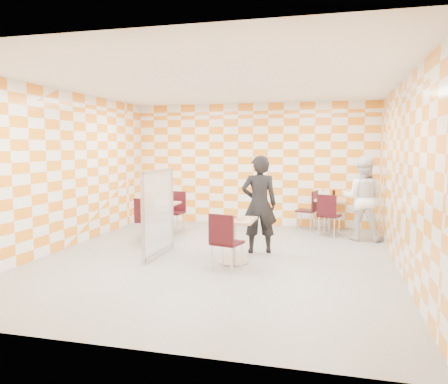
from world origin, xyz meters
name	(u,v)px	position (x,y,z in m)	size (l,w,h in m)	color
room_shell	(223,171)	(0.00, 0.54, 1.50)	(7.00, 7.00, 7.00)	gray
main_table	(233,233)	(0.37, -0.22, 0.51)	(0.70, 0.70, 0.75)	tan
second_table	(330,209)	(1.89, 3.05, 0.51)	(0.70, 0.70, 0.75)	tan
empty_table	(161,214)	(-1.61, 1.42, 0.51)	(0.70, 0.70, 0.75)	tan
chair_main_front	(224,238)	(0.36, -0.79, 0.54)	(0.51, 0.52, 0.92)	black
chair_second_front	(328,212)	(1.86, 2.35, 0.54)	(0.53, 0.54, 0.92)	black
chair_second_side	(310,207)	(1.45, 3.04, 0.54)	(0.51, 0.51, 0.92)	black
chair_empty_near	(146,217)	(-1.65, 0.79, 0.54)	(0.44, 0.45, 0.92)	black
chair_empty_far	(175,208)	(-1.52, 2.07, 0.54)	(0.46, 0.47, 0.92)	black
partition	(158,212)	(-1.04, -0.05, 0.79)	(0.08, 1.38, 1.55)	white
man_dark	(259,204)	(0.66, 0.63, 0.89)	(0.65, 0.43, 1.79)	black
man_white	(362,198)	(2.55, 2.22, 0.87)	(0.85, 0.66, 1.75)	white
pizza_on_foil	(233,218)	(0.37, -0.23, 0.77)	(0.40, 0.40, 0.04)	silver
sport_bottle	(323,194)	(1.73, 3.19, 0.84)	(0.06, 0.06, 0.20)	white
soda_bottle	(334,194)	(1.97, 3.06, 0.85)	(0.07, 0.07, 0.23)	black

